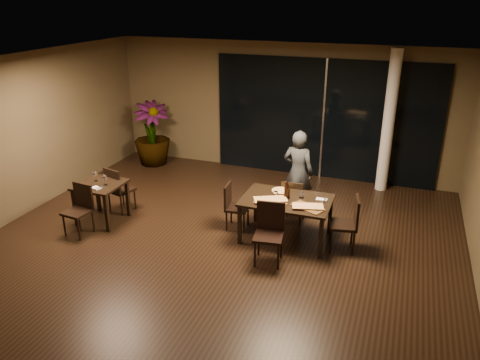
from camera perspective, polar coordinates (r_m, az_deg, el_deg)
name	(u,v)px	position (r m, az deg, el deg)	size (l,w,h in m)	color
ground	(215,250)	(7.92, -3.08, -8.53)	(8.00, 8.00, 0.00)	black
wall_back	(282,109)	(10.95, 5.09, 8.65)	(8.00, 0.10, 3.00)	#4D4129
wall_front	(15,333)	(4.32, -25.77, -16.40)	(8.00, 0.10, 3.00)	#4D4129
wall_left	(9,140)	(9.56, -26.34, 4.41)	(0.10, 8.00, 3.00)	#4D4129
ceiling	(211,67)	(6.89, -3.60, 13.61)	(8.00, 8.00, 0.04)	silver
window_panel	(324,120)	(10.70, 10.15, 7.24)	(5.00, 0.06, 2.70)	black
column	(389,122)	(10.23, 17.66, 6.73)	(0.24, 0.24, 3.00)	white
main_table	(287,203)	(8.00, 5.69, -2.83)	(1.50, 1.00, 0.75)	black
side_table	(100,190)	(8.99, -16.65, -1.17)	(0.80, 0.80, 0.75)	black
chair_main_far	(293,200)	(8.61, 6.48, -2.41)	(0.40, 0.40, 0.86)	black
chair_main_near	(269,229)	(7.41, 3.61, -6.04)	(0.51, 0.51, 0.97)	black
chair_main_left	(233,204)	(8.41, -0.83, -2.93)	(0.43, 0.43, 0.85)	black
chair_main_right	(349,221)	(7.90, 13.10, -4.87)	(0.51, 0.51, 0.95)	black
chair_side_far	(118,187)	(9.31, -14.71, -0.89)	(0.52, 0.52, 0.91)	black
chair_side_near	(80,206)	(8.71, -18.92, -3.07)	(0.47, 0.47, 0.91)	black
diner	(298,172)	(8.98, 7.08, 0.97)	(0.56, 0.37, 1.64)	#2A2C2F
potted_plant	(152,134)	(11.70, -10.69, 5.56)	(0.85, 0.85, 1.55)	#20531B
pizza_board_left	(270,201)	(7.88, 3.73, -2.51)	(0.57, 0.28, 0.01)	#412B15
pizza_board_right	(308,207)	(7.70, 8.26, -3.33)	(0.54, 0.27, 0.01)	#4B3018
oblong_pizza_left	(270,200)	(7.87, 3.73, -2.40)	(0.53, 0.24, 0.02)	#6C0C09
oblong_pizza_right	(308,207)	(7.69, 8.27, -3.22)	(0.48, 0.22, 0.02)	maroon
round_pizza	(281,191)	(8.27, 4.99, -1.32)	(0.31, 0.31, 0.01)	#B11C13
bottle_a	(286,190)	(7.95, 5.61, -1.26)	(0.06, 0.06, 0.29)	black
bottle_b	(288,192)	(7.94, 5.90, -1.41)	(0.06, 0.06, 0.26)	black
bottle_c	(287,189)	(7.99, 5.77, -1.13)	(0.06, 0.06, 0.29)	black
tumbler_left	(276,194)	(8.04, 4.36, -1.70)	(0.08, 0.08, 0.09)	white
tumbler_right	(302,195)	(8.04, 7.52, -1.82)	(0.08, 0.08, 0.10)	white
napkin_near	(316,206)	(7.78, 9.19, -3.10)	(0.18, 0.10, 0.01)	white
napkin_far	(322,199)	(8.02, 9.91, -2.35)	(0.18, 0.10, 0.01)	white
wine_glass_a	(95,176)	(9.05, -17.22, 0.42)	(0.08, 0.08, 0.18)	white
wine_glass_b	(105,180)	(8.82, -16.16, -0.01)	(0.08, 0.08, 0.19)	white
side_napkin	(96,188)	(8.74, -17.12, -0.94)	(0.18, 0.11, 0.01)	white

